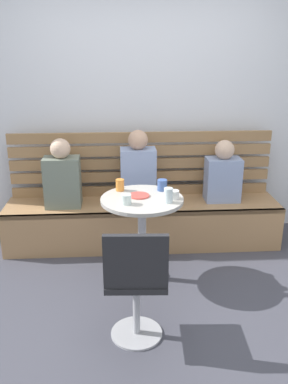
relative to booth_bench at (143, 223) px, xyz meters
The scene contains 15 objects.
ground 1.22m from the booth_bench, 90.00° to the right, with size 8.00×8.00×0.00m, color #42424C.
back_wall 1.31m from the booth_bench, 90.00° to the left, with size 5.20×0.10×2.90m, color silver.
booth_bench is the anchor object (origin of this frame).
booth_backrest 0.61m from the booth_bench, 90.00° to the left, with size 2.65×0.04×0.66m.
cafe_table 0.72m from the booth_bench, 94.15° to the right, with size 0.68×0.68×0.74m.
white_chair 1.49m from the booth_bench, 95.26° to the right, with size 0.42×0.42×0.85m.
person_adult 0.55m from the booth_bench, 151.39° to the left, with size 0.34×0.22×0.73m.
person_child_left 0.94m from the booth_bench, ahead, with size 0.34×0.22×0.62m.
person_child_middle 0.93m from the booth_bench, behind, with size 0.34×0.22×0.67m.
cup_glass_tall 0.97m from the booth_bench, 78.67° to the right, with size 0.07×0.07×0.12m, color silver.
cup_glass_short 0.98m from the booth_bench, 102.86° to the right, with size 0.08×0.08×0.08m, color silver.
cup_tumbler_orange 0.76m from the booth_bench, 116.04° to the right, with size 0.07×0.07×0.10m, color orange.
cup_mug_blue 0.75m from the booth_bench, 74.04° to the right, with size 0.08×0.08×0.10m, color #3D5B9E.
cup_ceramic_white 0.91m from the booth_bench, 72.83° to the right, with size 0.08×0.08×0.07m, color white.
plate_small 0.81m from the booth_bench, 96.46° to the right, with size 0.17×0.17×0.01m, color #DB4C42.
Camera 1 is at (-0.23, -2.57, 1.91)m, focal length 38.22 mm.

